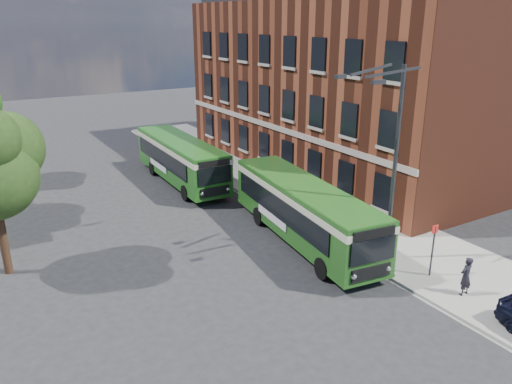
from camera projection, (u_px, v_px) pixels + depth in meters
ground at (270, 271)px, 22.53m from camera, size 120.00×120.00×0.00m
pavement at (294, 193)px, 32.39m from camera, size 6.00×48.00×0.15m
kerb_line at (254, 202)px, 30.92m from camera, size 0.12×48.00×0.01m
brick_office at (342, 73)px, 36.77m from camera, size 12.10×26.00×14.20m
street_lamp at (389, 164)px, 21.70m from camera, size 2.96×2.38×9.00m
bus_stop_sign at (433, 247)px, 21.38m from camera, size 0.35×0.08×2.52m
bus_front at (304, 207)px, 24.99m from camera, size 3.94×11.64×3.02m
bus_rear at (181, 157)px, 34.14m from camera, size 2.87×11.13×3.02m
pedestrian_a at (466, 276)px, 20.06m from camera, size 0.63×0.43×1.66m
pedestrian_b at (365, 229)px, 24.59m from camera, size 0.81×0.65×1.61m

